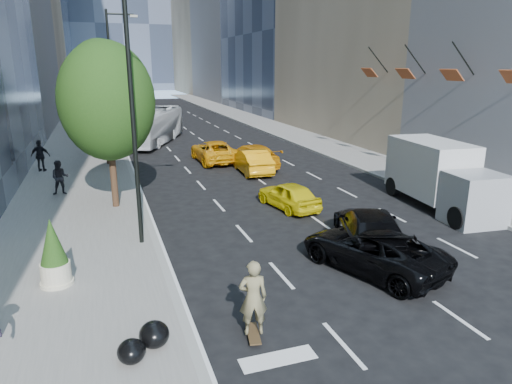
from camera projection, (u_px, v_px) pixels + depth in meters
name	position (u px, v px, depth m)	size (l,w,h in m)	color
ground	(349.00, 264.00, 15.47)	(160.00, 160.00, 0.00)	black
sidewalk_left	(84.00, 141.00, 39.94)	(6.00, 120.00, 0.15)	slate
sidewalk_right	(284.00, 131.00, 45.89)	(4.00, 120.00, 0.15)	slate
lamp_near	(136.00, 87.00, 15.56)	(2.13, 0.22, 10.00)	black
lamp_far	(114.00, 75.00, 31.94)	(2.13, 0.22, 10.00)	black
tree_near	(107.00, 102.00, 20.06)	(4.20, 4.20, 7.46)	#332313
tree_mid	(102.00, 84.00, 29.07)	(4.50, 4.50, 7.99)	#332313
tree_far	(100.00, 86.00, 41.09)	(3.90, 3.90, 6.92)	#332313
traffic_signal	(107.00, 87.00, 48.73)	(2.48, 0.53, 5.20)	black
facade_flags	(429.00, 71.00, 26.24)	(1.85, 13.30, 2.05)	black
skateboarder	(253.00, 303.00, 11.08)	(0.70, 0.46, 1.93)	#716947
black_sedan_lincoln	(372.00, 250.00, 14.95)	(2.30, 4.98, 1.38)	black
black_sedan_mercedes	(369.00, 229.00, 16.60)	(2.14, 5.27, 1.53)	black
taxi_a	(289.00, 195.00, 21.37)	(1.50, 3.73, 1.27)	#D9C50B
taxi_b	(252.00, 161.00, 28.39)	(1.58, 4.54, 1.50)	orange
taxi_c	(214.00, 151.00, 31.58)	(2.44, 5.30, 1.47)	orange
taxi_d	(251.00, 156.00, 29.90)	(2.12, 5.22, 1.51)	orange
city_bus	(154.00, 126.00, 38.86)	(2.48, 10.59, 2.95)	silver
box_truck	(441.00, 176.00, 21.22)	(2.90, 6.56, 3.05)	#BCBCBC
pedestrian_a	(60.00, 178.00, 23.05)	(0.85, 0.66, 1.75)	black
pedestrian_b	(40.00, 156.00, 28.04)	(1.14, 0.47, 1.95)	black
planter_shrub	(54.00, 253.00, 13.51)	(0.87, 0.87, 2.09)	beige
garbage_bags	(145.00, 341.00, 10.44)	(1.23, 1.18, 0.61)	black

